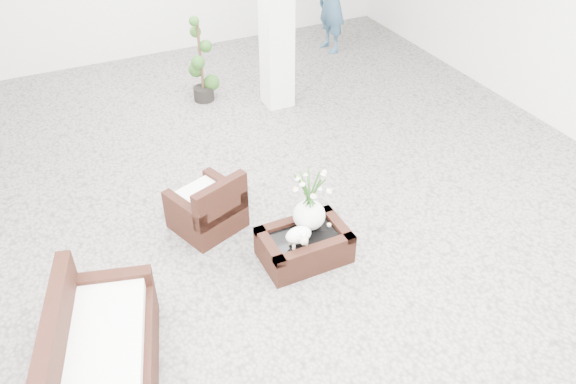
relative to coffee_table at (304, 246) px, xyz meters
name	(u,v)px	position (x,y,z in m)	size (l,w,h in m)	color
ground	(284,231)	(-0.01, 0.47, -0.16)	(11.00, 11.00, 0.00)	gray
coffee_table	(304,246)	(0.00, 0.00, 0.00)	(0.90, 0.60, 0.31)	#34180F
sheep_figurine	(298,236)	(-0.12, -0.10, 0.26)	(0.28, 0.23, 0.21)	white
planter_narcissus	(310,196)	(0.10, 0.10, 0.56)	(0.44, 0.44, 0.80)	white
tealight	(329,225)	(0.30, 0.02, 0.17)	(0.04, 0.04, 0.03)	white
armchair	(205,200)	(-0.75, 0.93, 0.21)	(0.68, 0.66, 0.73)	#34180F
loveseat	(103,352)	(-2.16, -0.69, 0.27)	(1.60, 0.77, 0.85)	#34180F
topiary	(201,60)	(0.20, 3.87, 0.50)	(0.35, 0.35, 1.32)	#214416
shopper	(332,0)	(2.93, 4.75, 0.75)	(0.66, 0.43, 1.82)	#31516D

